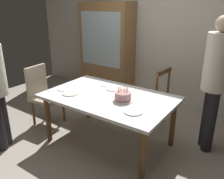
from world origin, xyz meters
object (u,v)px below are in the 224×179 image
(birthday_cake, at_px, (123,97))
(china_cabinet, at_px, (107,50))
(person_guest, at_px, (215,78))
(chair_upholstered, at_px, (43,92))
(chair_spindle_back, at_px, (152,98))
(plate_near_guest, at_px, (133,112))
(plate_near_celebrant, at_px, (70,93))
(dining_table, at_px, (109,101))
(plate_far_side, at_px, (114,89))

(birthday_cake, bearing_deg, china_cabinet, 131.31)
(birthday_cake, bearing_deg, person_guest, 36.81)
(person_guest, xyz_separation_m, china_cabinet, (-2.31, 0.90, -0.05))
(birthday_cake, height_order, person_guest, person_guest)
(chair_upholstered, bearing_deg, chair_spindle_back, 32.84)
(plate_near_guest, relative_size, person_guest, 0.13)
(birthday_cake, distance_m, plate_near_guest, 0.35)
(birthday_cake, height_order, chair_spindle_back, chair_spindle_back)
(birthday_cake, xyz_separation_m, person_guest, (0.92, 0.69, 0.23))
(person_guest, relative_size, china_cabinet, 0.92)
(birthday_cake, relative_size, plate_near_celebrant, 1.27)
(chair_spindle_back, bearing_deg, chair_upholstered, -147.16)
(dining_table, xyz_separation_m, plate_far_side, (-0.09, 0.24, 0.08))
(birthday_cake, xyz_separation_m, chair_upholstered, (-1.48, -0.07, -0.24))
(birthday_cake, xyz_separation_m, plate_near_celebrant, (-0.70, -0.21, -0.05))
(china_cabinet, bearing_deg, plate_near_celebrant, -69.05)
(plate_near_celebrant, distance_m, plate_far_side, 0.62)
(birthday_cake, height_order, plate_near_guest, birthday_cake)
(dining_table, distance_m, plate_near_celebrant, 0.53)
(plate_near_guest, bearing_deg, dining_table, 154.64)
(dining_table, xyz_separation_m, birthday_cake, (0.24, -0.03, 0.13))
(chair_spindle_back, distance_m, chair_upholstered, 1.76)
(plate_near_celebrant, relative_size, plate_far_side, 1.00)
(chair_spindle_back, xyz_separation_m, person_guest, (0.92, -0.20, 0.55))
(plate_near_guest, bearing_deg, chair_spindle_back, 103.95)
(plate_far_side, relative_size, china_cabinet, 0.12)
(plate_far_side, height_order, china_cabinet, china_cabinet)
(plate_far_side, bearing_deg, dining_table, -70.63)
(chair_upholstered, relative_size, china_cabinet, 0.50)
(person_guest, bearing_deg, plate_near_celebrant, -150.93)
(plate_near_celebrant, bearing_deg, chair_spindle_back, 57.21)
(dining_table, height_order, plate_near_celebrant, plate_near_celebrant)
(china_cabinet, bearing_deg, plate_far_side, -50.82)
(plate_far_side, xyz_separation_m, person_guest, (1.24, 0.42, 0.28))
(chair_spindle_back, height_order, china_cabinet, china_cabinet)
(dining_table, xyz_separation_m, plate_near_guest, (0.51, -0.24, 0.08))
(dining_table, relative_size, chair_spindle_back, 1.79)
(plate_near_celebrant, xyz_separation_m, chair_upholstered, (-0.77, 0.14, -0.20))
(birthday_cake, bearing_deg, chair_upholstered, -177.20)
(plate_far_side, distance_m, china_cabinet, 1.71)
(chair_spindle_back, bearing_deg, dining_table, -105.58)
(plate_near_celebrant, xyz_separation_m, person_guest, (1.62, 0.90, 0.28))
(china_cabinet, bearing_deg, dining_table, -53.39)
(plate_near_celebrant, bearing_deg, birthday_cake, 16.95)
(plate_near_celebrant, height_order, chair_upholstered, chair_upholstered)
(dining_table, bearing_deg, birthday_cake, -6.67)
(dining_table, height_order, plate_far_side, plate_far_side)
(plate_near_guest, height_order, chair_spindle_back, chair_spindle_back)
(chair_upholstered, distance_m, person_guest, 2.56)
(dining_table, distance_m, birthday_cake, 0.27)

